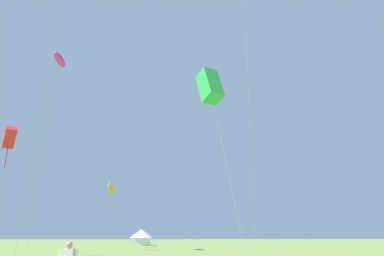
{
  "coord_description": "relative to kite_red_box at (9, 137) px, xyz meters",
  "views": [
    {
      "loc": [
        -3.23,
        -2.96,
        1.89
      ],
      "look_at": [
        0.0,
        32.0,
        13.0
      ],
      "focal_mm": 31.91,
      "sensor_mm": 36.0,
      "label": 1
    }
  ],
  "objects": [
    {
      "name": "kite_green_box",
      "position": [
        18.59,
        -8.73,
        2.29
      ],
      "size": [
        3.08,
        3.4,
        14.86
      ],
      "color": "green",
      "rests_on": "ground"
    },
    {
      "name": "kite_yellow_diamond",
      "position": [
        6.45,
        26.41,
        -1.51
      ],
      "size": [
        2.62,
        2.61,
        10.82
      ],
      "color": "yellow",
      "rests_on": "ground"
    },
    {
      "name": "kite_magenta_parafoil",
      "position": [
        -0.35,
        12.52,
        15.34
      ],
      "size": [
        1.83,
        4.14,
        27.18
      ],
      "color": "#E02DA3",
      "rests_on": "ground"
    },
    {
      "name": "festival_tent_left",
      "position": [
        11.22,
        40.54,
        -9.32
      ],
      "size": [
        4.85,
        4.85,
        3.16
      ],
      "color": "white",
      "rests_on": "ground"
    },
    {
      "name": "kite_red_box",
      "position": [
        0.0,
        0.0,
        0.0
      ],
      "size": [
        2.71,
        2.9,
        12.17
      ],
      "color": "red",
      "rests_on": "ground"
    }
  ]
}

